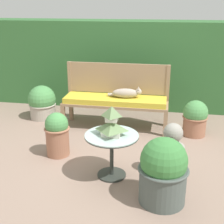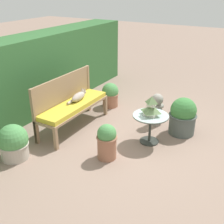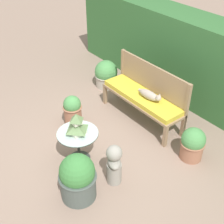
{
  "view_description": "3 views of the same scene",
  "coord_description": "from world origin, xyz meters",
  "px_view_note": "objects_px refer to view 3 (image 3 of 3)",
  "views": [
    {
      "loc": [
        0.63,
        -3.64,
        1.95
      ],
      "look_at": [
        -0.07,
        0.22,
        0.54
      ],
      "focal_mm": 50.0,
      "sensor_mm": 36.0,
      "label": 1
    },
    {
      "loc": [
        -4.02,
        -2.04,
        2.57
      ],
      "look_at": [
        0.01,
        0.27,
        0.43
      ],
      "focal_mm": 45.0,
      "sensor_mm": 36.0,
      "label": 2
    },
    {
      "loc": [
        3.16,
        -2.25,
        3.41
      ],
      "look_at": [
        -0.19,
        0.35,
        0.41
      ],
      "focal_mm": 50.0,
      "sensor_mm": 36.0,
      "label": 3
    }
  ],
  "objects_px": {
    "cat": "(150,95)",
    "potted_plant_table_near": "(73,111)",
    "garden_bust": "(114,164)",
    "garden_bench": "(142,98)",
    "patio_table": "(78,139)",
    "potted_plant_bench_right": "(106,74)",
    "potted_plant_path_edge": "(78,178)",
    "potted_plant_patio_mid": "(193,144)",
    "pagoda_birdhouse": "(77,125)"
  },
  "relations": [
    {
      "from": "cat",
      "to": "potted_plant_table_near",
      "type": "relative_size",
      "value": 0.91
    },
    {
      "from": "garden_bust",
      "to": "garden_bench",
      "type": "bearing_deg",
      "value": 155.1
    },
    {
      "from": "patio_table",
      "to": "potted_plant_table_near",
      "type": "bearing_deg",
      "value": 153.65
    },
    {
      "from": "potted_plant_table_near",
      "to": "potted_plant_bench_right",
      "type": "bearing_deg",
      "value": 119.84
    },
    {
      "from": "potted_plant_bench_right",
      "to": "potted_plant_path_edge",
      "type": "height_order",
      "value": "potted_plant_path_edge"
    },
    {
      "from": "potted_plant_patio_mid",
      "to": "potted_plant_path_edge",
      "type": "bearing_deg",
      "value": -103.62
    },
    {
      "from": "garden_bust",
      "to": "potted_plant_patio_mid",
      "type": "distance_m",
      "value": 1.3
    },
    {
      "from": "garden_bust",
      "to": "potted_plant_table_near",
      "type": "relative_size",
      "value": 1.1
    },
    {
      "from": "potted_plant_table_near",
      "to": "pagoda_birdhouse",
      "type": "bearing_deg",
      "value": -26.35
    },
    {
      "from": "potted_plant_bench_right",
      "to": "garden_bust",
      "type": "bearing_deg",
      "value": -34.59
    },
    {
      "from": "potted_plant_path_edge",
      "to": "potted_plant_bench_right",
      "type": "bearing_deg",
      "value": 135.83
    },
    {
      "from": "potted_plant_table_near",
      "to": "potted_plant_path_edge",
      "type": "relative_size",
      "value": 0.84
    },
    {
      "from": "patio_table",
      "to": "potted_plant_bench_right",
      "type": "height_order",
      "value": "potted_plant_bench_right"
    },
    {
      "from": "patio_table",
      "to": "garden_bust",
      "type": "bearing_deg",
      "value": 12.18
    },
    {
      "from": "cat",
      "to": "potted_plant_bench_right",
      "type": "distance_m",
      "value": 1.54
    },
    {
      "from": "cat",
      "to": "garden_bust",
      "type": "relative_size",
      "value": 0.83
    },
    {
      "from": "cat",
      "to": "potted_plant_patio_mid",
      "type": "relative_size",
      "value": 0.99
    },
    {
      "from": "garden_bust",
      "to": "potted_plant_path_edge",
      "type": "bearing_deg",
      "value": -68.1
    },
    {
      "from": "potted_plant_table_near",
      "to": "potted_plant_path_edge",
      "type": "bearing_deg",
      "value": -29.5
    },
    {
      "from": "cat",
      "to": "pagoda_birdhouse",
      "type": "relative_size",
      "value": 1.59
    },
    {
      "from": "patio_table",
      "to": "garden_bust",
      "type": "height_order",
      "value": "garden_bust"
    },
    {
      "from": "pagoda_birdhouse",
      "to": "garden_bust",
      "type": "height_order",
      "value": "pagoda_birdhouse"
    },
    {
      "from": "garden_bench",
      "to": "potted_plant_patio_mid",
      "type": "xyz_separation_m",
      "value": [
        1.24,
        -0.08,
        -0.16
      ]
    },
    {
      "from": "potted_plant_patio_mid",
      "to": "garden_bench",
      "type": "bearing_deg",
      "value": 176.43
    },
    {
      "from": "potted_plant_bench_right",
      "to": "patio_table",
      "type": "bearing_deg",
      "value": -47.52
    },
    {
      "from": "patio_table",
      "to": "pagoda_birdhouse",
      "type": "distance_m",
      "value": 0.26
    },
    {
      "from": "potted_plant_patio_mid",
      "to": "potted_plant_path_edge",
      "type": "distance_m",
      "value": 1.84
    },
    {
      "from": "potted_plant_path_edge",
      "to": "pagoda_birdhouse",
      "type": "bearing_deg",
      "value": 146.56
    },
    {
      "from": "cat",
      "to": "potted_plant_path_edge",
      "type": "height_order",
      "value": "potted_plant_path_edge"
    },
    {
      "from": "potted_plant_bench_right",
      "to": "potted_plant_patio_mid",
      "type": "relative_size",
      "value": 1.06
    },
    {
      "from": "patio_table",
      "to": "potted_plant_patio_mid",
      "type": "height_order",
      "value": "potted_plant_patio_mid"
    },
    {
      "from": "patio_table",
      "to": "garden_bust",
      "type": "distance_m",
      "value": 0.7
    },
    {
      "from": "patio_table",
      "to": "potted_plant_table_near",
      "type": "relative_size",
      "value": 1.05
    },
    {
      "from": "garden_bench",
      "to": "garden_bust",
      "type": "relative_size",
      "value": 2.56
    },
    {
      "from": "patio_table",
      "to": "potted_plant_patio_mid",
      "type": "distance_m",
      "value": 1.74
    },
    {
      "from": "potted_plant_bench_right",
      "to": "potted_plant_patio_mid",
      "type": "height_order",
      "value": "potted_plant_bench_right"
    },
    {
      "from": "cat",
      "to": "pagoda_birdhouse",
      "type": "xyz_separation_m",
      "value": [
        0.04,
        -1.48,
        0.08
      ]
    },
    {
      "from": "cat",
      "to": "potted_plant_path_edge",
      "type": "distance_m",
      "value": 2.0
    },
    {
      "from": "pagoda_birdhouse",
      "to": "cat",
      "type": "bearing_deg",
      "value": 91.52
    },
    {
      "from": "patio_table",
      "to": "garden_bust",
      "type": "xyz_separation_m",
      "value": [
        0.68,
        0.15,
        -0.07
      ]
    },
    {
      "from": "potted_plant_patio_mid",
      "to": "potted_plant_path_edge",
      "type": "xyz_separation_m",
      "value": [
        -0.43,
        -1.79,
        0.07
      ]
    },
    {
      "from": "garden_bust",
      "to": "cat",
      "type": "bearing_deg",
      "value": 149.49
    },
    {
      "from": "garden_bench",
      "to": "garden_bust",
      "type": "distance_m",
      "value": 1.6
    },
    {
      "from": "potted_plant_table_near",
      "to": "potted_plant_patio_mid",
      "type": "bearing_deg",
      "value": 28.66
    },
    {
      "from": "garden_bench",
      "to": "potted_plant_patio_mid",
      "type": "height_order",
      "value": "potted_plant_patio_mid"
    },
    {
      "from": "pagoda_birdhouse",
      "to": "potted_plant_bench_right",
      "type": "xyz_separation_m",
      "value": [
        -1.54,
        1.68,
        -0.39
      ]
    },
    {
      "from": "potted_plant_bench_right",
      "to": "potted_plant_patio_mid",
      "type": "bearing_deg",
      "value": -6.23
    },
    {
      "from": "garden_bench",
      "to": "potted_plant_path_edge",
      "type": "bearing_deg",
      "value": -66.59
    },
    {
      "from": "cat",
      "to": "pagoda_birdhouse",
      "type": "distance_m",
      "value": 1.49
    },
    {
      "from": "potted_plant_bench_right",
      "to": "potted_plant_table_near",
      "type": "relative_size",
      "value": 0.98
    }
  ]
}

